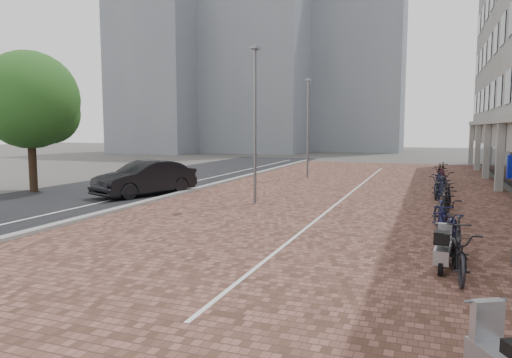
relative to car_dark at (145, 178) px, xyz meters
name	(u,v)px	position (x,y,z in m)	size (l,w,h in m)	color
ground	(166,261)	(6.50, -8.95, -0.79)	(140.00, 140.00, 0.00)	#474442
plaza_brick	(343,195)	(8.50, 3.05, -0.78)	(14.50, 42.00, 0.04)	brown
street_asphalt	(138,185)	(-2.50, 3.05, -0.78)	(8.00, 50.00, 0.03)	black
curb	(203,187)	(1.40, 3.05, -0.72)	(0.35, 42.00, 0.14)	gray
lane_line	(171,187)	(-0.50, 3.05, -0.77)	(0.12, 44.00, 0.00)	white
parking_line	(348,195)	(8.70, 3.05, -0.75)	(0.10, 30.00, 0.00)	white
bg_towers	(269,42)	(-7.84, 39.99, 13.18)	(33.00, 23.00, 32.00)	gray
car_dark	(145,178)	(0.00, 0.00, 0.00)	(1.67, 4.79, 1.58)	black
scooter_front	(443,248)	(12.51, -7.46, -0.31)	(0.44, 1.40, 0.96)	#A7A7AC
lamp_near	(255,128)	(5.60, -0.67, 2.30)	(0.12, 0.12, 6.17)	slate
lamp_far	(308,130)	(5.13, 9.67, 2.17)	(0.12, 0.12, 5.93)	slate
street_tree	(33,103)	(-5.56, -0.82, 3.46)	(4.60, 4.60, 6.68)	#382619
bike_row	(443,193)	(12.70, 1.70, -0.27)	(1.26, 21.43, 1.05)	black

